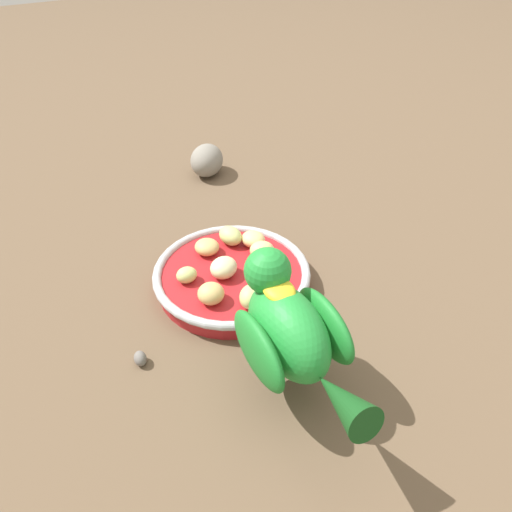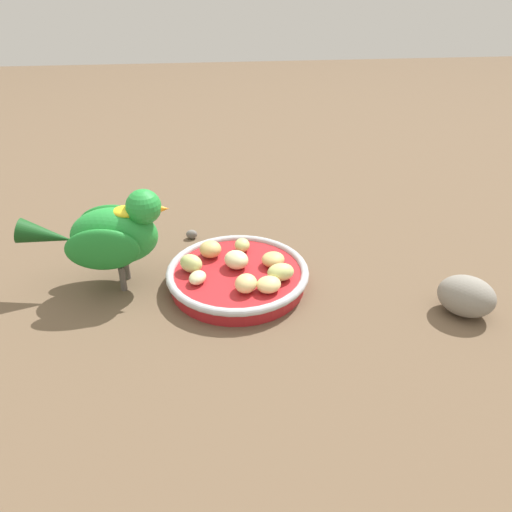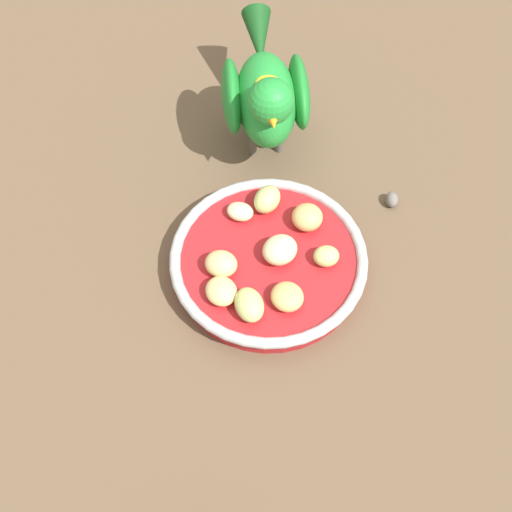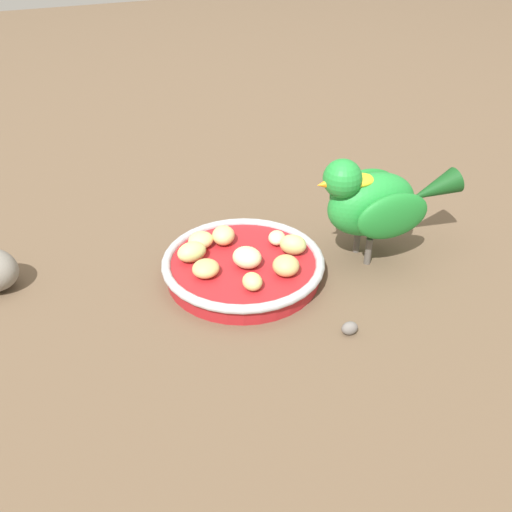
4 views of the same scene
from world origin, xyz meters
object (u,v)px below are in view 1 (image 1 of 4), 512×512
apple_piece_7 (211,293)px  apple_piece_8 (253,239)px  apple_piece_2 (269,287)px  apple_piece_3 (207,247)px  parrot (290,330)px  feeding_bowl (232,276)px  apple_piece_1 (224,268)px  apple_piece_5 (262,250)px  apple_piece_6 (250,297)px  apple_piece_0 (230,236)px  rock_large (207,160)px  pebble_0 (140,358)px  apple_piece_4 (187,275)px

apple_piece_7 → apple_piece_8: (-0.08, 0.10, -0.00)m
apple_piece_2 → apple_piece_3: 0.12m
parrot → apple_piece_7: bearing=13.3°
apple_piece_3 → feeding_bowl: bearing=10.8°
apple_piece_7 → apple_piece_8: size_ratio=0.96×
feeding_bowl → apple_piece_1: (0.00, -0.01, 0.02)m
apple_piece_5 → apple_piece_2: bearing=-23.2°
apple_piece_3 → apple_piece_6: (0.12, 0.00, 0.00)m
apple_piece_0 → feeding_bowl: bearing=-26.0°
apple_piece_5 → rock_large: rock_large is taller
apple_piece_0 → apple_piece_6: bearing=-16.6°
apple_piece_0 → pebble_0: size_ratio=2.01×
apple_piece_6 → apple_piece_7: apple_piece_6 is taller
apple_piece_0 → apple_piece_5: bearing=23.1°
apple_piece_8 → pebble_0: size_ratio=1.80×
feeding_bowl → apple_piece_4: apple_piece_4 is taller
parrot → pebble_0: size_ratio=11.17×
apple_piece_5 → apple_piece_7: same height
apple_piece_5 → pebble_0: (0.08, -0.20, -0.03)m
apple_piece_8 → apple_piece_1: bearing=-59.6°
apple_piece_5 → pebble_0: size_ratio=1.76×
apple_piece_5 → apple_piece_8: bearing=173.3°
pebble_0 → apple_piece_0: bearing=124.9°
apple_piece_5 → apple_piece_6: (0.07, -0.06, 0.00)m
apple_piece_0 → apple_piece_8: size_ratio=1.11×
rock_large → apple_piece_5: bearing=-10.3°
parrot → rock_large: parrot is taller
apple_piece_0 → apple_piece_5: same height
apple_piece_1 → apple_piece_4: size_ratio=1.41×
apple_piece_0 → parrot: bearing=-12.5°
feeding_bowl → apple_piece_5: size_ratio=6.18×
apple_piece_3 → apple_piece_7: size_ratio=1.04×
feeding_bowl → parrot: (0.18, -0.02, 0.07)m
apple_piece_5 → apple_piece_0: bearing=-156.9°
apple_piece_1 → pebble_0: (0.07, -0.14, -0.03)m
apple_piece_5 → apple_piece_6: size_ratio=0.97×
apple_piece_8 → parrot: size_ratio=0.16×
apple_piece_6 → apple_piece_5: bearing=141.4°
apple_piece_3 → rock_large: 0.27m
feeding_bowl → pebble_0: 0.17m
apple_piece_0 → rock_large: (-0.24, 0.08, -0.01)m
apple_piece_2 → rock_large: size_ratio=0.39×
apple_piece_8 → rock_large: (-0.26, 0.05, -0.01)m
apple_piece_0 → parrot: parrot is taller
apple_piece_8 → apple_piece_0: bearing=-129.0°
apple_piece_2 → rock_large: bearing=167.2°
apple_piece_8 → apple_piece_2: bearing=-18.3°
apple_piece_8 → parrot: parrot is taller
apple_piece_2 → apple_piece_7: (-0.02, -0.07, 0.00)m
apple_piece_8 → apple_piece_5: bearing=-6.7°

